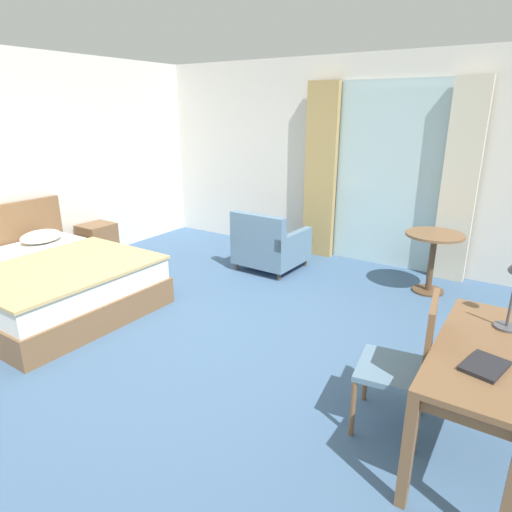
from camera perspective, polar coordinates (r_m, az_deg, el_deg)
ground at (r=4.42m, az=-7.95°, el=-10.43°), size 6.28×6.68×0.10m
wall_back at (r=6.54m, az=9.66°, el=12.13°), size 5.88×0.12×2.76m
wall_left at (r=6.22m, az=-29.47°, el=9.74°), size 0.12×6.28×2.76m
balcony_glass_door at (r=6.20m, az=16.51°, el=9.76°), size 1.39×0.02×2.43m
curtain_panel_left at (r=6.43m, az=8.33°, el=10.62°), size 0.45×0.10×2.43m
curtain_panel_right at (r=5.91m, az=24.78°, el=8.45°), size 0.40×0.10×2.43m
bed at (r=5.33m, az=-25.68°, el=-3.02°), size 2.12×1.80×1.00m
nightstand at (r=6.68m, az=-19.72°, el=1.67°), size 0.40×0.45×0.53m
writing_desk at (r=3.01m, az=27.29°, el=-12.02°), size 0.55×1.35×0.75m
desk_chair at (r=3.10m, az=18.99°, el=-12.50°), size 0.50×0.52×0.97m
closed_book at (r=2.75m, az=27.40°, el=-12.47°), size 0.24×0.30×0.02m
armchair_by_window at (r=5.93m, az=1.75°, el=1.30°), size 0.82×0.83×0.81m
round_cafe_table at (r=5.51m, az=21.88°, el=0.82°), size 0.66×0.66×0.72m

